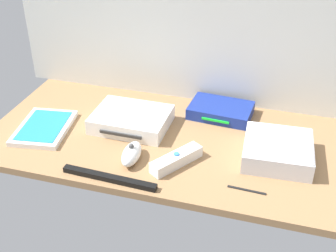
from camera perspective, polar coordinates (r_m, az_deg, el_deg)
name	(u,v)px	position (r cm, az deg, el deg)	size (l,w,h in cm)	color
ground_plane	(168,141)	(122.25, 0.00, -1.99)	(100.00, 48.00, 2.00)	#936D47
game_console	(131,119)	(126.32, -4.73, 0.84)	(21.18, 16.69, 4.40)	white
mini_computer	(278,150)	(115.85, 13.92, -3.04)	(17.86, 17.86, 5.30)	silver
game_case	(44,128)	(129.69, -15.63, -0.21)	(16.19, 20.76, 1.56)	white
network_router	(221,110)	(132.25, 6.79, 2.00)	(18.83, 13.32, 3.40)	navy
remote_wand	(176,160)	(111.15, 1.09, -4.33)	(11.13, 14.35, 3.40)	white
remote_nunchuk	(132,154)	(112.62, -4.71, -3.57)	(5.00, 10.25, 5.10)	white
sensor_bar	(109,178)	(107.54, -7.57, -6.64)	(24.00, 1.80, 1.40)	black
stylus_pen	(247,189)	(105.57, 10.08, -8.00)	(0.70, 0.70, 9.00)	black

